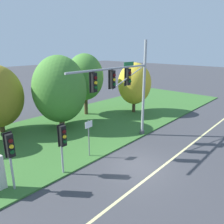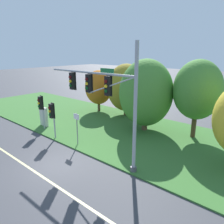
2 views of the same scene
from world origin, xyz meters
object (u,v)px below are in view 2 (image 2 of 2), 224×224
at_px(route_sign_post, 77,125).
at_px(tree_left_of_mast, 126,88).
at_px(tree_behind_signpost, 146,93).
at_px(tree_mid_verge, 198,90).
at_px(tree_nearest_road, 99,87).
at_px(info_kiosk, 44,117).
at_px(traffic_signal_mast, 105,94).
at_px(pedestrian_signal_further_along, 52,113).
at_px(pedestrian_signal_near_kerb, 41,105).

height_order(route_sign_post, tree_left_of_mast, tree_left_of_mast).
bearing_deg(tree_left_of_mast, tree_behind_signpost, -32.22).
height_order(route_sign_post, tree_mid_verge, tree_mid_verge).
xyz_separation_m(tree_nearest_road, tree_left_of_mast, (3.61, 0.78, 0.27)).
bearing_deg(info_kiosk, route_sign_post, -6.78).
relative_size(tree_mid_verge, info_kiosk, 3.50).
relative_size(traffic_signal_mast, tree_nearest_road, 1.58).
xyz_separation_m(tree_behind_signpost, info_kiosk, (-8.21, -5.65, -2.61)).
height_order(traffic_signal_mast, pedestrian_signal_further_along, traffic_signal_mast).
relative_size(tree_left_of_mast, tree_behind_signpost, 0.89).
relative_size(pedestrian_signal_near_kerb, tree_left_of_mast, 0.55).
bearing_deg(tree_behind_signpost, tree_mid_verge, 16.64).
bearing_deg(tree_mid_verge, tree_nearest_road, 176.43).
relative_size(traffic_signal_mast, tree_left_of_mast, 1.35).
bearing_deg(route_sign_post, traffic_signal_mast, -6.75).
bearing_deg(traffic_signal_mast, pedestrian_signal_near_kerb, 176.84).
distance_m(pedestrian_signal_near_kerb, tree_nearest_road, 8.35).
distance_m(pedestrian_signal_near_kerb, info_kiosk, 1.74).
bearing_deg(traffic_signal_mast, route_sign_post, 173.25).
bearing_deg(info_kiosk, tree_nearest_road, 88.70).
xyz_separation_m(traffic_signal_mast, pedestrian_signal_further_along, (-5.97, -0.15, -2.39)).
relative_size(route_sign_post, tree_nearest_road, 0.51).
distance_m(tree_nearest_road, tree_left_of_mast, 3.70).
xyz_separation_m(tree_nearest_road, tree_mid_verge, (12.22, -0.76, 1.20)).
relative_size(pedestrian_signal_near_kerb, route_sign_post, 1.26).
bearing_deg(info_kiosk, traffic_signal_mast, -6.77).
relative_size(route_sign_post, info_kiosk, 1.36).
distance_m(pedestrian_signal_further_along, tree_nearest_road, 9.55).
relative_size(tree_nearest_road, tree_mid_verge, 0.76).
height_order(pedestrian_signal_further_along, tree_mid_verge, tree_mid_verge).
height_order(traffic_signal_mast, tree_behind_signpost, traffic_signal_mast).
distance_m(tree_nearest_road, info_kiosk, 7.92).
xyz_separation_m(route_sign_post, tree_behind_signpost, (2.25, 6.36, 1.92)).
height_order(traffic_signal_mast, tree_left_of_mast, traffic_signal_mast).
bearing_deg(pedestrian_signal_further_along, tree_behind_signpost, 55.53).
bearing_deg(pedestrian_signal_near_kerb, pedestrian_signal_further_along, -13.18).
relative_size(pedestrian_signal_further_along, tree_mid_verge, 0.47).
distance_m(traffic_signal_mast, tree_left_of_mast, 11.19).
height_order(tree_nearest_road, info_kiosk, tree_nearest_road).
bearing_deg(tree_nearest_road, pedestrian_signal_further_along, -69.83).
height_order(pedestrian_signal_further_along, tree_nearest_road, tree_nearest_road).
distance_m(pedestrian_signal_near_kerb, pedestrian_signal_further_along, 2.77).
xyz_separation_m(pedestrian_signal_further_along, tree_behind_signpost, (4.75, 6.92, 1.30)).
xyz_separation_m(traffic_signal_mast, info_kiosk, (-9.42, 1.12, -3.69)).
xyz_separation_m(tree_left_of_mast, info_kiosk, (-3.79, -8.44, -2.27)).
height_order(tree_left_of_mast, info_kiosk, tree_left_of_mast).
bearing_deg(tree_behind_signpost, tree_nearest_road, 165.94).
bearing_deg(info_kiosk, tree_left_of_mast, 65.84).
xyz_separation_m(traffic_signal_mast, pedestrian_signal_near_kerb, (-8.66, 0.48, -2.26)).
relative_size(tree_behind_signpost, tree_mid_verge, 1.00).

